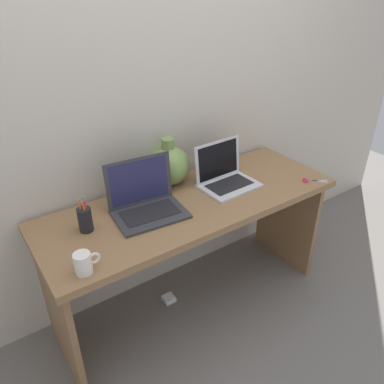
{
  "coord_description": "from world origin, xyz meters",
  "views": [
    {
      "loc": [
        -0.98,
        -1.43,
        1.8
      ],
      "look_at": [
        0.0,
        0.0,
        0.79
      ],
      "focal_mm": 35.92,
      "sensor_mm": 36.0,
      "label": 1
    }
  ],
  "objects_px": {
    "green_vase": "(168,165)",
    "scissors": "(310,181)",
    "laptop_left": "(145,198)",
    "laptop_right": "(224,174)",
    "pen_cup": "(85,219)",
    "coffee_mug": "(84,263)",
    "power_brick": "(169,299)"
  },
  "relations": [
    {
      "from": "laptop_right",
      "to": "coffee_mug",
      "type": "bearing_deg",
      "value": -163.87
    },
    {
      "from": "coffee_mug",
      "to": "laptop_right",
      "type": "bearing_deg",
      "value": 16.13
    },
    {
      "from": "green_vase",
      "to": "scissors",
      "type": "bearing_deg",
      "value": -33.25
    },
    {
      "from": "coffee_mug",
      "to": "scissors",
      "type": "xyz_separation_m",
      "value": [
        1.35,
        0.0,
        -0.04
      ]
    },
    {
      "from": "laptop_right",
      "to": "scissors",
      "type": "xyz_separation_m",
      "value": [
        0.43,
        -0.26,
        -0.06
      ]
    },
    {
      "from": "laptop_left",
      "to": "scissors",
      "type": "bearing_deg",
      "value": -16.21
    },
    {
      "from": "laptop_right",
      "to": "green_vase",
      "type": "bearing_deg",
      "value": 144.19
    },
    {
      "from": "laptop_left",
      "to": "power_brick",
      "type": "distance_m",
      "value": 0.81
    },
    {
      "from": "power_brick",
      "to": "laptop_right",
      "type": "bearing_deg",
      "value": -5.36
    },
    {
      "from": "laptop_right",
      "to": "scissors",
      "type": "bearing_deg",
      "value": -31.68
    },
    {
      "from": "green_vase",
      "to": "scissors",
      "type": "height_order",
      "value": "green_vase"
    },
    {
      "from": "scissors",
      "to": "laptop_left",
      "type": "bearing_deg",
      "value": 163.79
    },
    {
      "from": "scissors",
      "to": "coffee_mug",
      "type": "bearing_deg",
      "value": -179.9
    },
    {
      "from": "laptop_right",
      "to": "pen_cup",
      "type": "relative_size",
      "value": 1.81
    },
    {
      "from": "laptop_right",
      "to": "pen_cup",
      "type": "height_order",
      "value": "laptop_right"
    },
    {
      "from": "green_vase",
      "to": "coffee_mug",
      "type": "height_order",
      "value": "green_vase"
    },
    {
      "from": "laptop_left",
      "to": "coffee_mug",
      "type": "xyz_separation_m",
      "value": [
        -0.42,
        -0.27,
        -0.02
      ]
    },
    {
      "from": "pen_cup",
      "to": "scissors",
      "type": "height_order",
      "value": "pen_cup"
    },
    {
      "from": "scissors",
      "to": "laptop_right",
      "type": "bearing_deg",
      "value": 148.32
    },
    {
      "from": "power_brick",
      "to": "laptop_left",
      "type": "bearing_deg",
      "value": -167.44
    },
    {
      "from": "pen_cup",
      "to": "green_vase",
      "type": "bearing_deg",
      "value": 17.63
    },
    {
      "from": "coffee_mug",
      "to": "pen_cup",
      "type": "bearing_deg",
      "value": 67.61
    },
    {
      "from": "laptop_right",
      "to": "coffee_mug",
      "type": "height_order",
      "value": "laptop_right"
    },
    {
      "from": "scissors",
      "to": "power_brick",
      "type": "height_order",
      "value": "scissors"
    },
    {
      "from": "laptop_left",
      "to": "pen_cup",
      "type": "bearing_deg",
      "value": -179.66
    },
    {
      "from": "laptop_left",
      "to": "power_brick",
      "type": "height_order",
      "value": "laptop_left"
    },
    {
      "from": "pen_cup",
      "to": "scissors",
      "type": "distance_m",
      "value": 1.27
    },
    {
      "from": "coffee_mug",
      "to": "pen_cup",
      "type": "relative_size",
      "value": 0.61
    },
    {
      "from": "pen_cup",
      "to": "scissors",
      "type": "xyz_separation_m",
      "value": [
        1.24,
        -0.27,
        -0.06
      ]
    },
    {
      "from": "pen_cup",
      "to": "power_brick",
      "type": "distance_m",
      "value": 0.9
    },
    {
      "from": "laptop_left",
      "to": "green_vase",
      "type": "xyz_separation_m",
      "value": [
        0.25,
        0.18,
        0.05
      ]
    },
    {
      "from": "laptop_left",
      "to": "laptop_right",
      "type": "relative_size",
      "value": 1.15
    }
  ]
}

